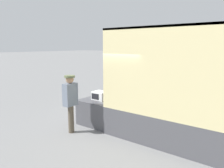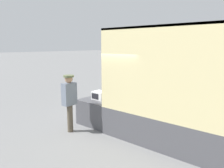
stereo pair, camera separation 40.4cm
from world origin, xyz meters
name	(u,v)px [view 1 (the left image)]	position (x,y,z in m)	size (l,w,h in m)	color
ground_plane	(123,123)	(0.00, 0.00, 0.00)	(160.00, 160.00, 0.00)	gray
tailgate_deck	(109,109)	(-0.65, 0.00, 0.43)	(1.30, 2.10, 0.87)	#4C4C51
microwave	(100,96)	(-0.67, -0.46, 1.01)	(0.49, 0.42, 0.29)	white
portable_generator	(117,89)	(-0.58, 0.43, 1.09)	(0.58, 0.53, 0.60)	black
worker_person	(70,98)	(-0.87, -1.66, 1.14)	(0.33, 0.44, 1.83)	brown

